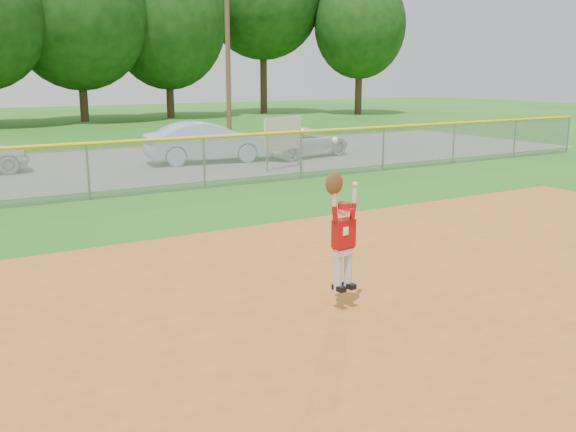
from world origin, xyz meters
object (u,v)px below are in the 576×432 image
object	(u,v)px
ballplayer	(342,232)
car_blue	(208,142)
car_white_b	(302,142)
sponsor_sign	(283,135)

from	to	relation	value
ballplayer	car_blue	bearing A→B (deg)	72.67
car_blue	ballplayer	xyz separation A→B (m)	(-4.69, -15.03, 0.39)
car_white_b	sponsor_sign	size ratio (longest dim) A/B	2.19
car_white_b	car_blue	bearing A→B (deg)	72.85
sponsor_sign	ballplayer	world-z (taller)	ballplayer
car_blue	sponsor_sign	xyz separation A→B (m)	(1.58, -2.87, 0.42)
car_blue	ballplayer	size ratio (longest dim) A/B	2.11
car_blue	sponsor_sign	bearing A→B (deg)	-143.34
car_white_b	sponsor_sign	world-z (taller)	sponsor_sign
car_blue	car_white_b	size ratio (longest dim) A/B	1.09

